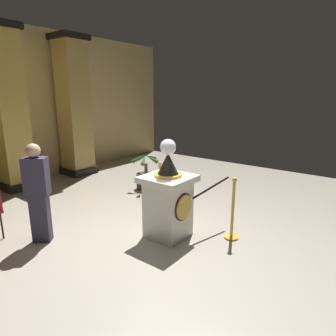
{
  "coord_description": "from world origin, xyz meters",
  "views": [
    {
      "loc": [
        -3.33,
        -2.97,
        2.37
      ],
      "look_at": [
        0.31,
        -0.15,
        1.2
      ],
      "focal_mm": 31.18,
      "sensor_mm": 36.0,
      "label": 1
    }
  ],
  "objects": [
    {
      "name": "column_centre_rear",
      "position": [
        0.0,
        4.52,
        1.97
      ],
      "size": [
        0.81,
        0.81,
        3.97
      ],
      "color": "black",
      "rests_on": "ground_plane"
    },
    {
      "name": "column_right",
      "position": [
        1.85,
        4.52,
        1.97
      ],
      "size": [
        0.86,
        0.86,
        3.97
      ],
      "color": "black",
      "rests_on": "ground_plane"
    },
    {
      "name": "pedestal_clock",
      "position": [
        0.31,
        -0.15,
        0.66
      ],
      "size": [
        0.78,
        0.78,
        1.68
      ],
      "color": "silver",
      "rests_on": "ground_plane"
    },
    {
      "name": "bystander_guest",
      "position": [
        -1.12,
        1.38,
        0.87
      ],
      "size": [
        0.4,
        0.42,
        1.64
      ],
      "color": "#383347",
      "rests_on": "ground_plane"
    },
    {
      "name": "stanchion_far",
      "position": [
        1.22,
        0.78,
        0.35
      ],
      "size": [
        0.24,
        0.24,
        1.01
      ],
      "color": "gold",
      "rests_on": "ground_plane"
    },
    {
      "name": "stanchion_near",
      "position": [
        0.89,
        -1.05,
        0.38
      ],
      "size": [
        0.24,
        0.24,
        1.07
      ],
      "color": "gold",
      "rests_on": "ground_plane"
    },
    {
      "name": "ground_plane",
      "position": [
        0.0,
        0.0,
        0.0
      ],
      "size": [
        12.03,
        12.03,
        0.0
      ],
      "primitive_type": "plane",
      "color": "#9E9384"
    },
    {
      "name": "potted_palm_right",
      "position": [
        2.0,
        1.88,
        0.29
      ],
      "size": [
        0.7,
        0.7,
        0.94
      ],
      "color": "#2D2823",
      "rests_on": "ground_plane"
    },
    {
      "name": "velvet_rope",
      "position": [
        1.06,
        -0.14,
        0.79
      ],
      "size": [
        1.1,
        1.12,
        0.22
      ],
      "color": "black"
    }
  ]
}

